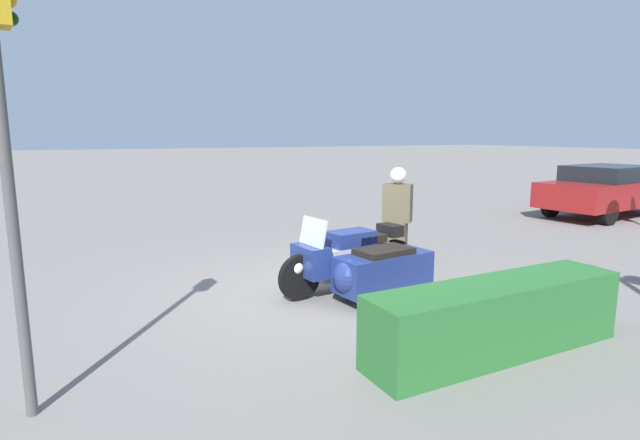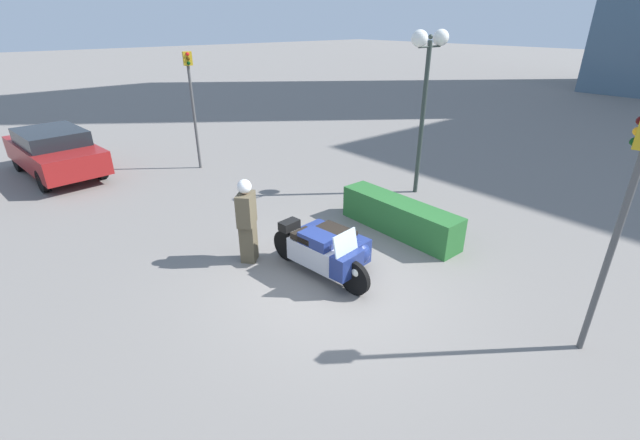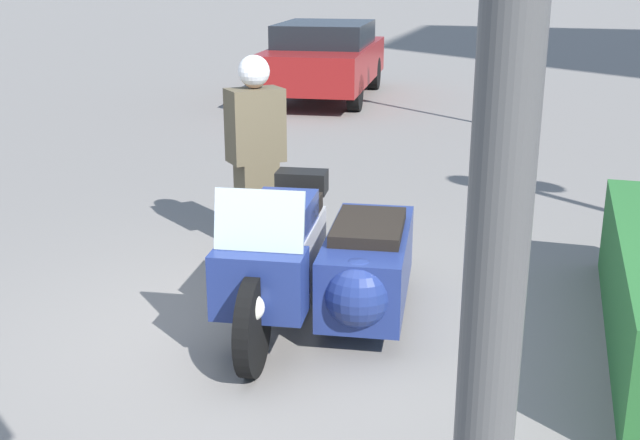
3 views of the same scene
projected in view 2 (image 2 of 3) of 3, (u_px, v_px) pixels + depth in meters
ground_plane at (334, 284)px, 8.11m from camera, size 160.00×160.00×0.00m
police_motorcycle at (331, 249)px, 8.38m from camera, size 2.46×1.29×1.16m
officer_rider at (247, 219)px, 8.53m from camera, size 0.54×0.55×1.77m
hedge_bush_curbside at (399, 217)px, 9.94m from camera, size 3.08×0.68×0.78m
twin_lamp_post at (428, 64)px, 10.97m from camera, size 0.41×1.28×4.34m
traffic_light_near at (622, 209)px, 5.59m from camera, size 0.22×0.28×3.51m
traffic_light_far at (192, 95)px, 13.45m from camera, size 0.22×0.28×3.68m
parked_car_background at (55, 151)px, 13.51m from camera, size 4.55×2.24×1.46m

